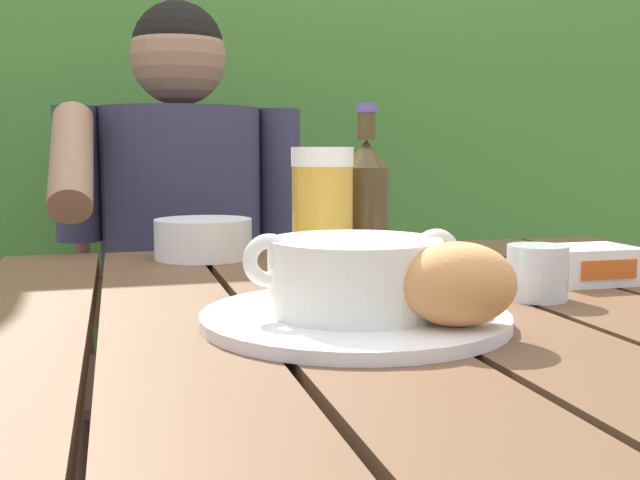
# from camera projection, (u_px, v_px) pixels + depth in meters

# --- Properties ---
(dining_table) EXTENTS (1.36, 0.98, 0.78)m
(dining_table) POSITION_uv_depth(u_px,v_px,m) (313.00, 385.00, 0.83)
(dining_table) COLOR brown
(dining_table) RESTS_ON ground_plane
(hedge_backdrop) EXTENTS (3.02, 0.89, 2.80)m
(hedge_backdrop) POSITION_uv_depth(u_px,v_px,m) (124.00, 73.00, 2.20)
(hedge_backdrop) COLOR #41742E
(hedge_backdrop) RESTS_ON ground_plane
(chair_near_diner) EXTENTS (0.45, 0.43, 1.04)m
(chair_near_diner) POSITION_uv_depth(u_px,v_px,m) (179.00, 351.00, 1.72)
(chair_near_diner) COLOR brown
(chair_near_diner) RESTS_ON ground_plane
(person_eating) EXTENTS (0.48, 0.47, 1.24)m
(person_eating) POSITION_uv_depth(u_px,v_px,m) (183.00, 260.00, 1.50)
(person_eating) COLOR #34324B
(person_eating) RESTS_ON ground_plane
(serving_plate) EXTENTS (0.30, 0.30, 0.01)m
(serving_plate) POSITION_uv_depth(u_px,v_px,m) (355.00, 318.00, 0.72)
(serving_plate) COLOR white
(serving_plate) RESTS_ON dining_table
(soup_bowl) EXTENTS (0.22, 0.17, 0.08)m
(soup_bowl) POSITION_uv_depth(u_px,v_px,m) (355.00, 273.00, 0.72)
(soup_bowl) COLOR white
(soup_bowl) RESTS_ON serving_plate
(bread_roll) EXTENTS (0.12, 0.10, 0.07)m
(bread_roll) POSITION_uv_depth(u_px,v_px,m) (457.00, 284.00, 0.66)
(bread_roll) COLOR tan
(bread_roll) RESTS_ON serving_plate
(beer_glass) EXTENTS (0.08, 0.08, 0.17)m
(beer_glass) POSITION_uv_depth(u_px,v_px,m) (322.00, 213.00, 0.97)
(beer_glass) COLOR gold
(beer_glass) RESTS_ON dining_table
(beer_bottle) EXTENTS (0.06, 0.06, 0.23)m
(beer_bottle) POSITION_uv_depth(u_px,v_px,m) (366.00, 203.00, 1.03)
(beer_bottle) COLOR #45351B
(beer_bottle) RESTS_ON dining_table
(water_glass_small) EXTENTS (0.07, 0.07, 0.06)m
(water_glass_small) POSITION_uv_depth(u_px,v_px,m) (537.00, 272.00, 0.84)
(water_glass_small) COLOR silver
(water_glass_small) RESTS_ON dining_table
(butter_tub) EXTENTS (0.11, 0.08, 0.05)m
(butter_tub) POSITION_uv_depth(u_px,v_px,m) (588.00, 265.00, 0.94)
(butter_tub) COLOR white
(butter_tub) RESTS_ON dining_table
(table_knife) EXTENTS (0.15, 0.06, 0.01)m
(table_knife) POSITION_uv_depth(u_px,v_px,m) (455.00, 292.00, 0.87)
(table_knife) COLOR silver
(table_knife) RESTS_ON dining_table
(diner_bowl) EXTENTS (0.15, 0.15, 0.06)m
(diner_bowl) POSITION_uv_depth(u_px,v_px,m) (203.00, 239.00, 1.16)
(diner_bowl) COLOR white
(diner_bowl) RESTS_ON dining_table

